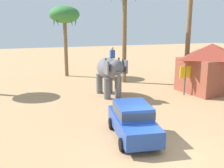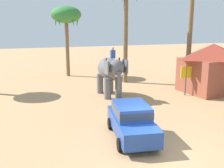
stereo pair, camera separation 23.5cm
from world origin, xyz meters
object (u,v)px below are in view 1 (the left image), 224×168
car_sedan_foreground (133,119)px  signboard_yellow (185,74)px  elephant_with_mahout (109,71)px  roadside_hut (211,66)px  palm_tree_near_hut (64,16)px

car_sedan_foreground → signboard_yellow: (7.37, 5.73, 0.76)m
elephant_with_mahout → roadside_hut: 8.49m
car_sedan_foreground → roadside_hut: size_ratio=0.82×
roadside_hut → signboard_yellow: 2.70m
car_sedan_foreground → roadside_hut: bearing=30.6°
palm_tree_near_hut → roadside_hut: 15.49m
palm_tree_near_hut → signboard_yellow: size_ratio=3.12×
elephant_with_mahout → signboard_yellow: elephant_with_mahout is taller
car_sedan_foreground → elephant_with_mahout: (1.70, 7.59, 1.06)m
elephant_with_mahout → roadside_hut: bearing=-11.3°
elephant_with_mahout → signboard_yellow: (5.67, -1.86, -0.30)m
elephant_with_mahout → palm_tree_near_hut: (-1.38, 9.64, 4.41)m
signboard_yellow → palm_tree_near_hut: bearing=121.5°
roadside_hut → car_sedan_foreground: bearing=-149.4°
signboard_yellow → car_sedan_foreground: bearing=-142.2°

